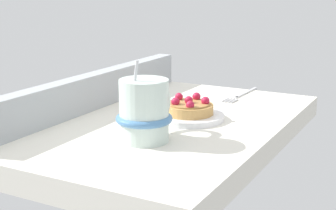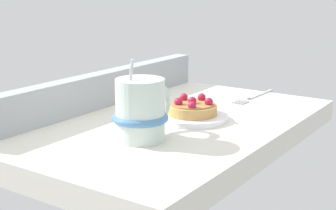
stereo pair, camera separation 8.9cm
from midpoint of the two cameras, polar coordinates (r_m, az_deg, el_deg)
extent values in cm
cube|color=silver|center=(96.50, -2.41, -2.93)|extent=(65.26, 40.33, 4.20)
cube|color=#9EA3A8|center=(105.40, -11.10, 1.44)|extent=(63.95, 3.48, 7.04)
cylinder|color=white|center=(96.28, -0.33, -1.32)|extent=(13.45, 13.45, 1.07)
cylinder|color=white|center=(96.35, -0.33, -1.47)|extent=(7.40, 7.40, 0.53)
cylinder|color=tan|center=(95.90, -0.34, -0.48)|extent=(9.31, 9.31, 1.85)
cylinder|color=#A37942|center=(95.64, -0.34, 0.14)|extent=(8.20, 8.20, 0.30)
sphere|color=#B71938|center=(95.49, -0.34, 0.51)|extent=(1.57, 1.57, 1.57)
sphere|color=#B71938|center=(98.35, 0.62, 0.92)|extent=(1.61, 1.61, 1.61)
sphere|color=#B71938|center=(98.09, -1.44, 0.91)|extent=(1.53, 1.53, 1.53)
sphere|color=#B71938|center=(94.05, -2.00, 0.28)|extent=(1.60, 1.60, 1.60)
sphere|color=#B71938|center=(92.36, -0.27, -0.03)|extent=(1.54, 1.54, 1.54)
sphere|color=#B71938|center=(95.01, 1.53, 0.43)|extent=(1.59, 1.59, 1.59)
cylinder|color=silver|center=(82.84, -5.77, -0.66)|extent=(8.05, 8.05, 10.25)
torus|color=#4C7FB2|center=(83.19, -5.75, -1.55)|extent=(9.29, 9.29, 1.20)
torus|color=silver|center=(86.91, -3.92, 0.08)|extent=(6.93, 1.19, 6.93)
cylinder|color=silver|center=(80.66, -6.86, 2.93)|extent=(0.60, 1.48, 5.99)
cube|color=#B7B7BC|center=(118.99, 6.65, 1.46)|extent=(11.79, 1.20, 0.60)
cube|color=#B7B7BC|center=(113.77, 5.43, 0.90)|extent=(1.22, 0.61, 0.60)
cube|color=#B7B7BC|center=(111.17, 4.14, 0.62)|extent=(3.51, 0.39, 0.60)
cube|color=#B7B7BC|center=(110.85, 4.48, 0.57)|extent=(3.51, 0.39, 0.60)
cube|color=#B7B7BC|center=(110.54, 4.82, 0.53)|extent=(3.51, 0.39, 0.60)
cube|color=#B7B7BC|center=(110.23, 5.16, 0.48)|extent=(3.51, 0.39, 0.60)
camera|label=1|loc=(0.04, -92.86, -0.72)|focal=54.59mm
camera|label=2|loc=(0.04, 87.14, 0.72)|focal=54.59mm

